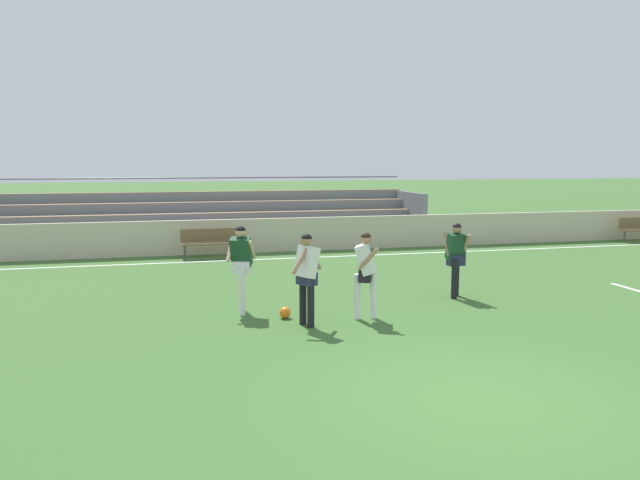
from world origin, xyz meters
TOP-DOWN VIEW (x-y plane):
  - ground_plane at (0.00, 0.00)m, footprint 160.00×160.00m
  - field_line_sideline at (0.00, 11.12)m, footprint 44.00×0.12m
  - sideline_wall at (0.00, 12.53)m, footprint 48.00×0.16m
  - bleacher_stand at (-3.11, 15.10)m, footprint 16.47×3.28m
  - bench_far_right at (-2.82, 11.82)m, footprint 1.80×0.40m
  - player_white_on_ball at (-0.32, 3.99)m, footprint 0.51×0.65m
  - player_white_dropping_back at (-1.50, 3.77)m, footprint 0.66×0.50m
  - player_dark_challenging at (-2.55, 4.95)m, footprint 0.63×0.48m
  - player_dark_trailing_run at (2.14, 5.22)m, footprint 0.44×0.50m
  - soccer_ball at (-1.79, 4.36)m, footprint 0.22×0.22m

SIDE VIEW (x-z plane):
  - ground_plane at x=0.00m, z-range 0.00..0.00m
  - field_line_sideline at x=0.00m, z-range 0.00..0.01m
  - soccer_ball at x=-1.79m, z-range 0.00..0.22m
  - bench_far_right at x=-2.82m, z-range 0.10..1.00m
  - sideline_wall at x=0.00m, z-range 0.00..1.11m
  - player_dark_trailing_run at x=2.14m, z-range 0.15..1.78m
  - bleacher_stand at x=-3.11m, z-range -0.20..2.14m
  - player_white_on_ball at x=-0.32m, z-range 0.15..1.80m
  - player_white_dropping_back at x=-1.50m, z-range 0.16..1.85m
  - player_dark_challenging at x=-2.55m, z-range 0.17..1.89m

